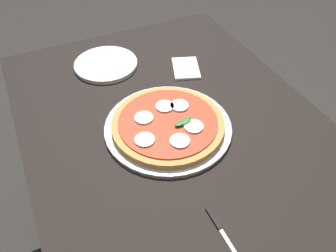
{
  "coord_description": "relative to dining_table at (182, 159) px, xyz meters",
  "views": [
    {
      "loc": [
        0.61,
        -0.34,
        1.44
      ],
      "look_at": [
        -0.05,
        -0.03,
        0.74
      ],
      "focal_mm": 37.07,
      "sensor_mm": 36.0,
      "label": 1
    }
  ],
  "objects": [
    {
      "name": "pizza",
      "position": [
        -0.04,
        -0.03,
        0.13
      ],
      "size": [
        0.33,
        0.33,
        0.03
      ],
      "color": "tan",
      "rests_on": "serving_tray"
    },
    {
      "name": "ground_plane",
      "position": [
        0.0,
        0.0,
        -0.62
      ],
      "size": [
        6.0,
        6.0,
        0.0
      ],
      "primitive_type": "plane",
      "color": "#2D2B28"
    },
    {
      "name": "serving_tray",
      "position": [
        -0.05,
        -0.03,
        0.11
      ],
      "size": [
        0.37,
        0.37,
        0.01
      ],
      "primitive_type": "cylinder",
      "color": "silver",
      "rests_on": "dining_table"
    },
    {
      "name": "dining_table",
      "position": [
        0.0,
        0.0,
        0.0
      ],
      "size": [
        1.3,
        0.87,
        0.73
      ],
      "color": "black",
      "rests_on": "ground_plane"
    },
    {
      "name": "knife",
      "position": [
        0.3,
        -0.06,
        0.11
      ],
      "size": [
        0.17,
        0.01,
        0.01
      ],
      "color": "black",
      "rests_on": "dining_table"
    },
    {
      "name": "napkin",
      "position": [
        -0.29,
        0.16,
        0.11
      ],
      "size": [
        0.15,
        0.13,
        0.01
      ],
      "primitive_type": "cube",
      "rotation": [
        0.0,
        0.0,
        -0.35
      ],
      "color": "white",
      "rests_on": "dining_table"
    },
    {
      "name": "plate_white",
      "position": [
        -0.43,
        -0.09,
        0.11
      ],
      "size": [
        0.23,
        0.23,
        0.01
      ],
      "primitive_type": "cylinder",
      "color": "white",
      "rests_on": "dining_table"
    }
  ]
}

